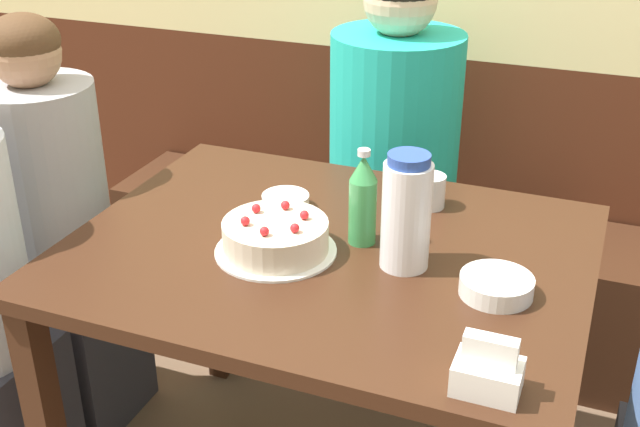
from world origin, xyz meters
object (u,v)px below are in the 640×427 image
Objects in this scene: birthday_cake at (276,237)px; soju_bottle at (363,199)px; bench_seat at (416,276)px; water_pitcher at (406,213)px; napkin_holder at (488,372)px; person_teal_shirt at (57,248)px; person_dark_striped at (393,175)px; bowl_rice_small at (286,201)px; glass_water_tall at (430,191)px; bowl_soup_white at (496,286)px.

soju_bottle reaches higher than birthday_cake.
bench_seat is 8.46× the size of water_pitcher.
water_pitcher is at bearing 124.88° from napkin_holder.
person_dark_striped is (0.76, 0.62, 0.09)m from person_teal_shirt.
soju_bottle is 0.17× the size of person_dark_striped.
water_pitcher is 2.20× the size of bowl_rice_small.
bowl_rice_small is at bearing -156.67° from glass_water_tall.
bowl_soup_white is 1.81× the size of glass_water_tall.
bowl_soup_white is 0.58m from bowl_rice_small.
person_teal_shirt is (-0.82, -0.75, 0.33)m from bench_seat.
bowl_rice_small is (-0.34, 0.16, -0.10)m from water_pitcher.
birthday_cake is 0.59m from napkin_holder.
napkin_holder is 1.17m from person_dark_striped.
birthday_cake is 0.22× the size of person_teal_shirt.
bowl_soup_white is 1.28× the size of bowl_rice_small.
bench_seat is 1.07m from birthday_cake.
napkin_holder reaches higher than bench_seat.
person_dark_striped is (-0.48, 1.06, -0.16)m from napkin_holder.
soju_bottle is 0.94m from person_teal_shirt.
glass_water_tall reaches higher than bowl_soup_white.
person_teal_shirt is (-0.73, 0.15, -0.25)m from birthday_cake.
person_teal_shirt is at bearing -50.99° from person_dark_striped.
bench_seat is 8.02× the size of birthday_cake.
glass_water_tall is 0.07× the size of person_teal_shirt.
napkin_holder is at bearing -40.93° from bowl_rice_small.
person_teal_shirt reaches higher than bowl_rice_small.
person_teal_shirt is (-1.24, 0.44, -0.25)m from napkin_holder.
soju_bottle is 0.70m from person_dark_striped.
napkin_holder is at bearing -67.62° from glass_water_tall.
water_pitcher is at bearing 18.29° from person_dark_striped.
bowl_rice_small is 0.10× the size of person_teal_shirt.
bowl_soup_white is 1.23m from person_teal_shirt.
bowl_rice_small is at bearing 108.22° from birthday_cake.
person_dark_striped is (0.10, 0.56, -0.14)m from bowl_rice_small.
birthday_cake reaches higher than bench_seat.
bench_seat is 18.62× the size of bowl_rice_small.
bowl_rice_small is 0.58m from person_dark_striped.
napkin_holder is (0.24, -0.35, -0.08)m from water_pitcher.
person_dark_striped is at bearing 79.47° from bowl_rice_small.
bowl_soup_white is 0.11× the size of person_dark_striped.
bench_seat is 1.39m from napkin_holder.
bowl_soup_white is at bearing -67.03° from bench_seat.
birthday_cake is 3.29× the size of glass_water_tall.
napkin_holder is (0.42, -1.19, 0.58)m from bench_seat.
glass_water_tall is 0.50m from person_dark_striped.
glass_water_tall is (-0.26, 0.64, 0.00)m from napkin_holder.
bench_seat is at bearing 112.97° from bowl_soup_white.
birthday_cake is 0.47m from bowl_soup_white.
birthday_cake is at bearing -170.01° from water_pitcher.
birthday_cake is 2.40× the size of napkin_holder.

